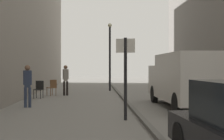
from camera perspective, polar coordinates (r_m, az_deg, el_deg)
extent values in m
plane|color=gray|center=(13.33, -3.67, -6.67)|extent=(80.00, 80.00, 0.00)
cube|color=#615F5B|center=(13.40, 3.14, -6.37)|extent=(0.16, 40.00, 0.12)
cylinder|color=black|center=(18.23, -8.37, -3.41)|extent=(0.12, 0.12, 0.84)
cylinder|color=black|center=(18.23, -8.93, -3.41)|extent=(0.12, 0.12, 0.84)
cube|color=gray|center=(18.19, -8.65, -0.97)|extent=(0.25, 0.21, 0.71)
cylinder|color=gray|center=(18.19, -8.25, -0.80)|extent=(0.10, 0.10, 0.61)
cylinder|color=gray|center=(18.19, -9.05, -0.80)|extent=(0.10, 0.10, 0.61)
sphere|color=brown|center=(18.18, -8.65, 0.52)|extent=(0.23, 0.23, 0.23)
cylinder|color=#2D3851|center=(13.17, -15.10, -4.96)|extent=(0.12, 0.12, 0.83)
cylinder|color=#2D3851|center=(13.20, -15.86, -4.95)|extent=(0.12, 0.12, 0.83)
cube|color=#2D3851|center=(13.14, -15.49, -1.62)|extent=(0.24, 0.20, 0.71)
cylinder|color=#2D3851|center=(13.11, -14.95, -1.39)|extent=(0.10, 0.10, 0.60)
cylinder|color=#2D3851|center=(13.16, -16.03, -1.39)|extent=(0.10, 0.10, 0.60)
sphere|color=brown|center=(13.13, -15.49, 0.42)|extent=(0.23, 0.23, 0.23)
cube|color=silver|center=(12.31, 14.44, -1.33)|extent=(2.03, 4.02, 1.87)
cube|color=silver|center=(14.97, 11.10, -1.88)|extent=(2.00, 1.58, 1.40)
cube|color=black|center=(15.49, 10.59, -0.66)|extent=(1.67, 0.06, 0.62)
cylinder|color=black|center=(14.66, 7.88, -4.44)|extent=(0.23, 0.80, 0.80)
cylinder|color=black|center=(15.12, 14.52, -4.30)|extent=(0.23, 0.80, 0.80)
cylinder|color=black|center=(10.87, 12.09, -6.20)|extent=(0.23, 0.80, 0.80)
cylinder|color=black|center=(6.03, 12.95, -12.47)|extent=(0.23, 0.65, 0.64)
cylinder|color=black|center=(9.62, 2.52, -1.69)|extent=(0.10, 0.10, 2.60)
cube|color=white|center=(9.64, 2.53, 4.56)|extent=(0.59, 0.15, 0.44)
cylinder|color=black|center=(21.53, -0.40, 2.08)|extent=(0.14, 0.14, 4.50)
sphere|color=beige|center=(21.72, -0.40, 8.34)|extent=(0.28, 0.28, 0.28)
cylinder|color=black|center=(16.59, -13.19, -4.48)|extent=(0.04, 0.04, 0.45)
cylinder|color=black|center=(16.72, -14.40, -4.44)|extent=(0.04, 0.04, 0.45)
cylinder|color=black|center=(16.94, -12.75, -4.37)|extent=(0.04, 0.04, 0.45)
cylinder|color=black|center=(17.06, -13.94, -4.34)|extent=(0.04, 0.04, 0.45)
cube|color=black|center=(16.81, -13.57, -3.58)|extent=(0.51, 0.51, 0.04)
cube|color=black|center=(16.98, -13.34, -2.71)|extent=(0.44, 0.12, 0.45)
cylinder|color=brown|center=(18.27, -12.06, -4.01)|extent=(0.04, 0.04, 0.45)
cylinder|color=brown|center=(18.47, -11.08, -3.96)|extent=(0.04, 0.04, 0.45)
cylinder|color=brown|center=(17.96, -11.40, -4.09)|extent=(0.04, 0.04, 0.45)
cylinder|color=brown|center=(18.17, -10.42, -4.04)|extent=(0.04, 0.04, 0.45)
cube|color=brown|center=(18.20, -11.24, -3.26)|extent=(0.62, 0.62, 0.04)
cube|color=brown|center=(18.02, -10.89, -2.51)|extent=(0.35, 0.33, 0.45)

